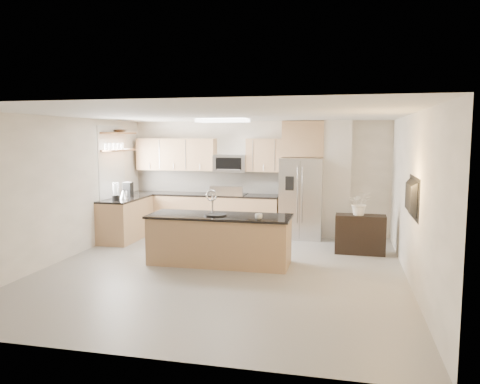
% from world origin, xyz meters
% --- Properties ---
extents(floor, '(6.50, 6.50, 0.00)m').
position_xyz_m(floor, '(0.00, 0.00, 0.00)').
color(floor, gray).
rests_on(floor, ground).
extents(ceiling, '(6.00, 6.50, 0.02)m').
position_xyz_m(ceiling, '(0.00, 0.00, 2.60)').
color(ceiling, silver).
rests_on(ceiling, wall_back).
extents(wall_back, '(6.00, 0.02, 2.60)m').
position_xyz_m(wall_back, '(0.00, 3.25, 1.30)').
color(wall_back, white).
rests_on(wall_back, floor).
extents(wall_front, '(6.00, 0.02, 2.60)m').
position_xyz_m(wall_front, '(0.00, -3.25, 1.30)').
color(wall_front, white).
rests_on(wall_front, floor).
extents(wall_left, '(0.02, 6.50, 2.60)m').
position_xyz_m(wall_left, '(-3.00, 0.00, 1.30)').
color(wall_left, white).
rests_on(wall_left, floor).
extents(wall_right, '(0.02, 6.50, 2.60)m').
position_xyz_m(wall_right, '(3.00, 0.00, 1.30)').
color(wall_right, white).
rests_on(wall_right, floor).
extents(back_counter, '(3.55, 0.66, 1.44)m').
position_xyz_m(back_counter, '(-1.23, 2.93, 0.47)').
color(back_counter, tan).
rests_on(back_counter, floor).
extents(left_counter, '(0.66, 1.50, 0.92)m').
position_xyz_m(left_counter, '(-2.67, 1.85, 0.46)').
color(left_counter, tan).
rests_on(left_counter, floor).
extents(range, '(0.76, 0.64, 1.14)m').
position_xyz_m(range, '(-0.60, 2.92, 0.47)').
color(range, black).
rests_on(range, floor).
extents(upper_cabinets, '(3.50, 0.33, 0.75)m').
position_xyz_m(upper_cabinets, '(-1.30, 3.09, 1.83)').
color(upper_cabinets, tan).
rests_on(upper_cabinets, wall_back).
extents(microwave, '(0.76, 0.40, 0.40)m').
position_xyz_m(microwave, '(-0.60, 3.04, 1.63)').
color(microwave, '#B2B2B5').
rests_on(microwave, upper_cabinets).
extents(refrigerator, '(0.92, 0.78, 1.78)m').
position_xyz_m(refrigerator, '(1.06, 2.87, 0.89)').
color(refrigerator, '#B2B2B5').
rests_on(refrigerator, floor).
extents(partition_column, '(0.60, 0.30, 2.60)m').
position_xyz_m(partition_column, '(1.82, 3.10, 1.30)').
color(partition_column, silver).
rests_on(partition_column, floor).
extents(window, '(0.04, 1.15, 1.65)m').
position_xyz_m(window, '(-2.98, 1.85, 1.65)').
color(window, white).
rests_on(window, wall_left).
extents(shelf_lower, '(0.30, 1.20, 0.04)m').
position_xyz_m(shelf_lower, '(-2.85, 1.95, 1.95)').
color(shelf_lower, olive).
rests_on(shelf_lower, wall_left).
extents(shelf_upper, '(0.30, 1.20, 0.04)m').
position_xyz_m(shelf_upper, '(-2.85, 1.95, 2.32)').
color(shelf_upper, olive).
rests_on(shelf_upper, wall_left).
extents(ceiling_fixture, '(1.00, 0.50, 0.06)m').
position_xyz_m(ceiling_fixture, '(-0.40, 1.60, 2.56)').
color(ceiling_fixture, white).
rests_on(ceiling_fixture, ceiling).
extents(island, '(2.52, 0.92, 1.30)m').
position_xyz_m(island, '(-0.15, 0.39, 0.44)').
color(island, tan).
rests_on(island, floor).
extents(credenza, '(0.95, 0.41, 0.75)m').
position_xyz_m(credenza, '(2.31, 1.68, 0.38)').
color(credenza, black).
rests_on(credenza, floor).
extents(cup, '(0.15, 0.15, 0.10)m').
position_xyz_m(cup, '(0.61, 0.09, 0.92)').
color(cup, silver).
rests_on(cup, island).
extents(platter, '(0.47, 0.47, 0.02)m').
position_xyz_m(platter, '(-0.21, 0.35, 0.88)').
color(platter, black).
rests_on(platter, island).
extents(blender, '(0.16, 0.16, 0.37)m').
position_xyz_m(blender, '(-2.67, 1.43, 1.08)').
color(blender, black).
rests_on(blender, left_counter).
extents(kettle, '(0.18, 0.18, 0.23)m').
position_xyz_m(kettle, '(-2.62, 1.66, 1.02)').
color(kettle, '#B2B2B5').
rests_on(kettle, left_counter).
extents(coffee_maker, '(0.19, 0.22, 0.32)m').
position_xyz_m(coffee_maker, '(-2.69, 2.04, 1.07)').
color(coffee_maker, black).
rests_on(coffee_maker, left_counter).
extents(bowl, '(0.41, 0.41, 0.09)m').
position_xyz_m(bowl, '(-2.85, 2.07, 2.38)').
color(bowl, '#B2B2B5').
rests_on(bowl, shelf_upper).
extents(flower_vase, '(0.72, 0.65, 0.70)m').
position_xyz_m(flower_vase, '(2.28, 1.65, 1.10)').
color(flower_vase, silver).
rests_on(flower_vase, credenza).
extents(television, '(0.14, 1.08, 0.62)m').
position_xyz_m(television, '(2.91, -0.20, 1.35)').
color(television, black).
rests_on(television, wall_right).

